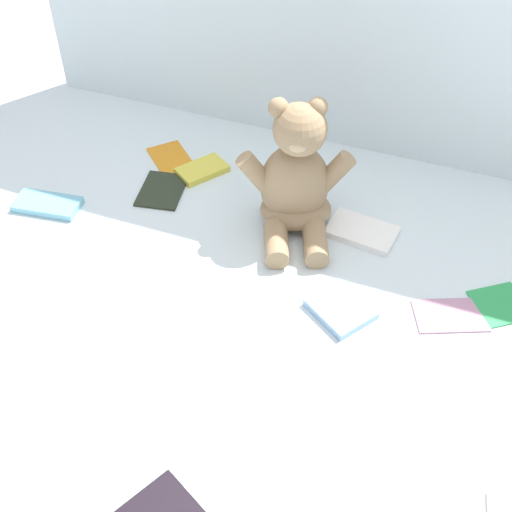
{
  "coord_description": "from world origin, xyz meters",
  "views": [
    {
      "loc": [
        0.29,
        -0.87,
        0.91
      ],
      "look_at": [
        -0.0,
        -0.1,
        0.1
      ],
      "focal_mm": 47.2,
      "sensor_mm": 36.0,
      "label": 1
    }
  ],
  "objects_px": {
    "book_case_10": "(451,315)",
    "book_case_11": "(202,170)",
    "book_case_0": "(340,309)",
    "book_case_3": "(162,189)",
    "teddy_bear": "(295,182)",
    "book_case_5": "(362,231)",
    "book_case_7": "(171,158)",
    "book_case_6": "(47,205)",
    "book_case_4": "(501,304)"
  },
  "relations": [
    {
      "from": "teddy_bear",
      "to": "book_case_10",
      "type": "height_order",
      "value": "teddy_bear"
    },
    {
      "from": "book_case_0",
      "to": "book_case_5",
      "type": "bearing_deg",
      "value": 37.91
    },
    {
      "from": "book_case_4",
      "to": "book_case_10",
      "type": "height_order",
      "value": "same"
    },
    {
      "from": "book_case_3",
      "to": "book_case_11",
      "type": "xyz_separation_m",
      "value": [
        0.05,
        0.09,
        0.0
      ]
    },
    {
      "from": "book_case_0",
      "to": "book_case_11",
      "type": "distance_m",
      "value": 0.49
    },
    {
      "from": "book_case_0",
      "to": "book_case_7",
      "type": "distance_m",
      "value": 0.57
    },
    {
      "from": "teddy_bear",
      "to": "book_case_6",
      "type": "height_order",
      "value": "teddy_bear"
    },
    {
      "from": "teddy_bear",
      "to": "book_case_0",
      "type": "bearing_deg",
      "value": -73.66
    },
    {
      "from": "book_case_0",
      "to": "book_case_4",
      "type": "xyz_separation_m",
      "value": [
        0.27,
        0.12,
        -0.0
      ]
    },
    {
      "from": "book_case_0",
      "to": "book_case_6",
      "type": "distance_m",
      "value": 0.65
    },
    {
      "from": "book_case_0",
      "to": "book_case_11",
      "type": "height_order",
      "value": "book_case_0"
    },
    {
      "from": "book_case_7",
      "to": "book_case_10",
      "type": "bearing_deg",
      "value": -67.0
    },
    {
      "from": "book_case_7",
      "to": "book_case_5",
      "type": "bearing_deg",
      "value": -57.9
    },
    {
      "from": "book_case_3",
      "to": "book_case_6",
      "type": "bearing_deg",
      "value": 23.59
    },
    {
      "from": "book_case_4",
      "to": "book_case_5",
      "type": "xyz_separation_m",
      "value": [
        -0.28,
        0.1,
        0.0
      ]
    },
    {
      "from": "book_case_4",
      "to": "book_case_5",
      "type": "bearing_deg",
      "value": 34.94
    },
    {
      "from": "book_case_4",
      "to": "book_case_6",
      "type": "distance_m",
      "value": 0.92
    },
    {
      "from": "teddy_bear",
      "to": "book_case_4",
      "type": "relative_size",
      "value": 3.04
    },
    {
      "from": "book_case_0",
      "to": "book_case_3",
      "type": "distance_m",
      "value": 0.49
    },
    {
      "from": "book_case_4",
      "to": "book_case_6",
      "type": "xyz_separation_m",
      "value": [
        -0.91,
        -0.06,
        0.0
      ]
    },
    {
      "from": "book_case_6",
      "to": "book_case_5",
      "type": "bearing_deg",
      "value": -84.0
    },
    {
      "from": "book_case_11",
      "to": "book_case_6",
      "type": "bearing_deg",
      "value": 76.06
    },
    {
      "from": "book_case_7",
      "to": "book_case_6",
      "type": "bearing_deg",
      "value": -171.12
    },
    {
      "from": "teddy_bear",
      "to": "book_case_6",
      "type": "relative_size",
      "value": 2.04
    },
    {
      "from": "book_case_5",
      "to": "book_case_7",
      "type": "distance_m",
      "value": 0.48
    },
    {
      "from": "book_case_10",
      "to": "book_case_11",
      "type": "relative_size",
      "value": 1.18
    },
    {
      "from": "book_case_10",
      "to": "book_case_11",
      "type": "bearing_deg",
      "value": 45.73
    },
    {
      "from": "teddy_bear",
      "to": "book_case_7",
      "type": "distance_m",
      "value": 0.36
    },
    {
      "from": "book_case_3",
      "to": "book_case_4",
      "type": "height_order",
      "value": "book_case_3"
    },
    {
      "from": "teddy_bear",
      "to": "book_case_4",
      "type": "distance_m",
      "value": 0.44
    },
    {
      "from": "book_case_4",
      "to": "book_case_7",
      "type": "relative_size",
      "value": 0.77
    },
    {
      "from": "teddy_bear",
      "to": "book_case_0",
      "type": "height_order",
      "value": "teddy_bear"
    },
    {
      "from": "teddy_bear",
      "to": "book_case_3",
      "type": "height_order",
      "value": "teddy_bear"
    },
    {
      "from": "book_case_4",
      "to": "book_case_7",
      "type": "distance_m",
      "value": 0.77
    },
    {
      "from": "book_case_7",
      "to": "book_case_11",
      "type": "height_order",
      "value": "book_case_11"
    },
    {
      "from": "book_case_3",
      "to": "book_case_7",
      "type": "distance_m",
      "value": 0.12
    },
    {
      "from": "book_case_3",
      "to": "book_case_6",
      "type": "distance_m",
      "value": 0.24
    },
    {
      "from": "book_case_5",
      "to": "book_case_3",
      "type": "bearing_deg",
      "value": -80.52
    },
    {
      "from": "book_case_4",
      "to": "book_case_3",
      "type": "bearing_deg",
      "value": 47.7
    },
    {
      "from": "book_case_0",
      "to": "book_case_5",
      "type": "distance_m",
      "value": 0.21
    },
    {
      "from": "book_case_4",
      "to": "book_case_11",
      "type": "relative_size",
      "value": 0.85
    },
    {
      "from": "book_case_0",
      "to": "book_case_6",
      "type": "bearing_deg",
      "value": 118.38
    },
    {
      "from": "teddy_bear",
      "to": "book_case_0",
      "type": "distance_m",
      "value": 0.27
    },
    {
      "from": "teddy_bear",
      "to": "book_case_6",
      "type": "bearing_deg",
      "value": 174.17
    },
    {
      "from": "book_case_4",
      "to": "book_case_10",
      "type": "distance_m",
      "value": 0.1
    },
    {
      "from": "book_case_7",
      "to": "book_case_3",
      "type": "bearing_deg",
      "value": -120.49
    },
    {
      "from": "book_case_6",
      "to": "book_case_10",
      "type": "bearing_deg",
      "value": -97.64
    },
    {
      "from": "book_case_11",
      "to": "book_case_4",
      "type": "bearing_deg",
      "value": -159.85
    },
    {
      "from": "book_case_0",
      "to": "book_case_10",
      "type": "xyz_separation_m",
      "value": [
        0.19,
        0.06,
        -0.0
      ]
    },
    {
      "from": "teddy_bear",
      "to": "book_case_5",
      "type": "relative_size",
      "value": 2.06
    }
  ]
}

